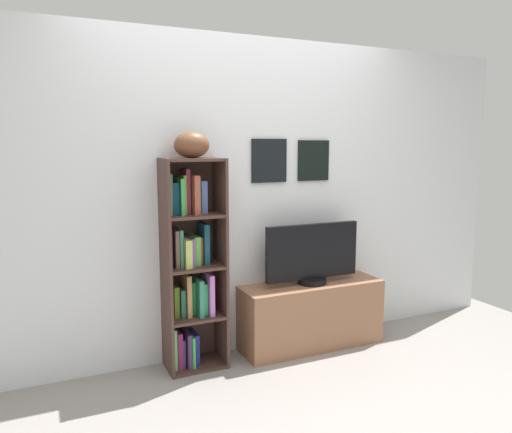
% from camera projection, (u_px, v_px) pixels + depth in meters
% --- Properties ---
extents(ground, '(5.20, 5.20, 0.04)m').
position_uv_depth(ground, '(318.00, 424.00, 2.77)').
color(ground, gray).
extents(back_wall, '(4.80, 0.08, 2.32)m').
position_uv_depth(back_wall, '(241.00, 198.00, 3.62)').
color(back_wall, silver).
rests_on(back_wall, ground).
extents(bookshelf, '(0.41, 0.28, 1.46)m').
position_uv_depth(bookshelf, '(189.00, 267.00, 3.37)').
color(bookshelf, '#472E27').
rests_on(bookshelf, ground).
extents(football, '(0.24, 0.17, 0.17)m').
position_uv_depth(football, '(192.00, 145.00, 3.23)').
color(football, brown).
rests_on(football, bookshelf).
extents(tv_stand, '(1.12, 0.35, 0.50)m').
position_uv_depth(tv_stand, '(311.00, 315.00, 3.77)').
color(tv_stand, '#916245').
rests_on(tv_stand, ground).
extents(television, '(0.77, 0.22, 0.46)m').
position_uv_depth(television, '(312.00, 254.00, 3.70)').
color(television, black).
rests_on(television, tv_stand).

